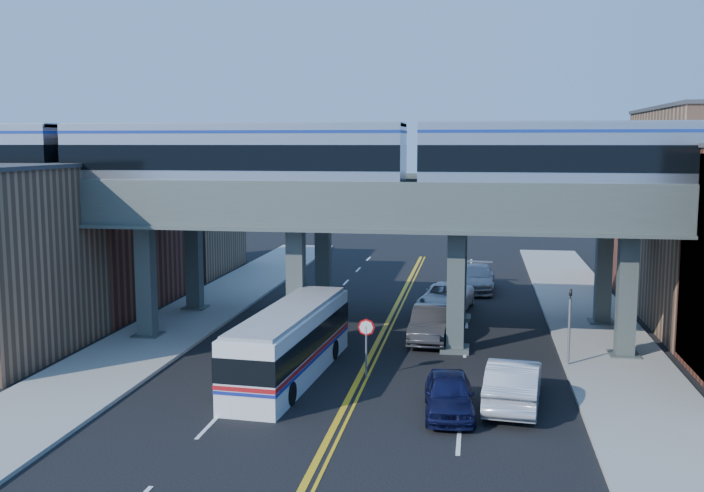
% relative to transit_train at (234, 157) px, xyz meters
% --- Properties ---
extents(ground, '(120.00, 120.00, 0.00)m').
position_rel_transit_train_xyz_m(ground, '(7.13, -8.00, -9.48)').
color(ground, black).
rests_on(ground, ground).
extents(sidewalk_west, '(5.00, 70.00, 0.16)m').
position_rel_transit_train_xyz_m(sidewalk_west, '(-4.37, 2.00, -9.40)').
color(sidewalk_west, gray).
rests_on(sidewalk_west, ground).
extents(sidewalk_east, '(5.00, 70.00, 0.16)m').
position_rel_transit_train_xyz_m(sidewalk_east, '(18.63, 2.00, -9.40)').
color(sidewalk_east, gray).
rests_on(sidewalk_east, ground).
extents(building_west_b, '(8.00, 14.00, 11.00)m').
position_rel_transit_train_xyz_m(building_west_b, '(-11.37, 8.00, -3.98)').
color(building_west_b, brown).
rests_on(building_west_b, ground).
extents(building_west_c, '(8.00, 10.00, 8.00)m').
position_rel_transit_train_xyz_m(building_west_c, '(-11.37, 21.00, -5.48)').
color(building_west_c, '#91674B').
rests_on(building_west_c, ground).
extents(building_east_c, '(8.00, 10.00, 9.00)m').
position_rel_transit_train_xyz_m(building_east_c, '(25.63, 21.00, -4.98)').
color(building_east_c, brown).
rests_on(building_east_c, ground).
extents(elevated_viaduct_near, '(52.00, 3.60, 7.40)m').
position_rel_transit_train_xyz_m(elevated_viaduct_near, '(7.13, 0.00, -3.01)').
color(elevated_viaduct_near, '#465150').
rests_on(elevated_viaduct_near, ground).
extents(elevated_viaduct_far, '(52.00, 3.60, 7.40)m').
position_rel_transit_train_xyz_m(elevated_viaduct_far, '(7.13, 7.00, -3.01)').
color(elevated_viaduct_far, '#465150').
rests_on(elevated_viaduct_far, ground).
extents(transit_train, '(52.64, 3.30, 3.86)m').
position_rel_transit_train_xyz_m(transit_train, '(0.00, 0.00, 0.00)').
color(transit_train, black).
rests_on(transit_train, elevated_viaduct_near).
extents(stop_sign, '(0.76, 0.09, 2.63)m').
position_rel_transit_train_xyz_m(stop_sign, '(7.43, -5.00, -7.73)').
color(stop_sign, slate).
rests_on(stop_sign, ground).
extents(traffic_signal, '(0.15, 0.18, 4.10)m').
position_rel_transit_train_xyz_m(traffic_signal, '(16.33, -2.00, -7.18)').
color(traffic_signal, slate).
rests_on(traffic_signal, ground).
extents(transit_bus, '(3.30, 11.41, 2.90)m').
position_rel_transit_train_xyz_m(transit_bus, '(4.13, -5.43, -8.00)').
color(transit_bus, silver).
rests_on(transit_bus, ground).
extents(car_lane_a, '(2.17, 4.71, 1.56)m').
position_rel_transit_train_xyz_m(car_lane_a, '(11.18, -9.12, -8.70)').
color(car_lane_a, '#0E1033').
rests_on(car_lane_a, ground).
extents(car_lane_b, '(2.12, 5.47, 1.77)m').
position_rel_transit_train_xyz_m(car_lane_b, '(9.82, 1.95, -8.60)').
color(car_lane_b, '#2C2B2E').
rests_on(car_lane_b, ground).
extents(car_lane_c, '(3.54, 6.37, 1.69)m').
position_rel_transit_train_xyz_m(car_lane_c, '(10.30, 9.22, -8.64)').
color(car_lane_c, silver).
rests_on(car_lane_c, ground).
extents(car_lane_d, '(2.63, 6.10, 1.75)m').
position_rel_transit_train_xyz_m(car_lane_d, '(12.13, 16.30, -8.61)').
color(car_lane_d, '#99989D').
rests_on(car_lane_d, ground).
extents(car_parked_curb, '(2.55, 5.83, 1.86)m').
position_rel_transit_train_xyz_m(car_parked_curb, '(13.63, -7.75, -8.55)').
color(car_parked_curb, '#ACADB1').
rests_on(car_parked_curb, ground).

